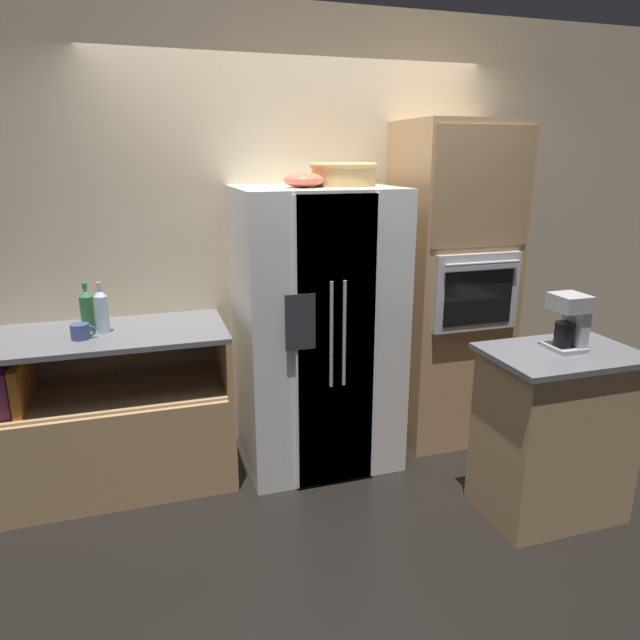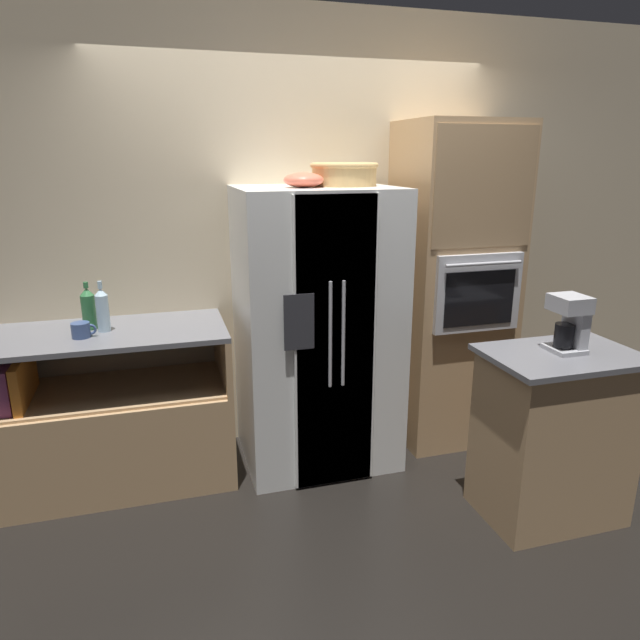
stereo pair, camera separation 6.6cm
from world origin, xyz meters
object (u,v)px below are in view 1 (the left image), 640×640
(wall_oven, at_px, (450,286))
(wicker_basket, at_px, (343,173))
(mug, at_px, (81,332))
(bottle_tall, at_px, (87,309))
(fruit_bowl, at_px, (303,180))
(coffee_maker, at_px, (570,320))
(refrigerator, at_px, (317,330))
(bottle_short, at_px, (102,311))

(wall_oven, bearing_deg, wicker_basket, -178.49)
(wicker_basket, height_order, mug, wicker_basket)
(wall_oven, distance_m, bottle_tall, 2.28)
(fruit_bowl, bearing_deg, mug, 179.05)
(bottle_tall, bearing_deg, wicker_basket, -3.07)
(wicker_basket, distance_m, coffee_maker, 1.51)
(refrigerator, relative_size, wicker_basket, 4.29)
(refrigerator, xyz_separation_m, wall_oven, (0.96, 0.07, 0.20))
(mug, bearing_deg, wall_oven, 2.52)
(refrigerator, distance_m, coffee_maker, 1.45)
(mug, bearing_deg, wicker_basket, 3.03)
(bottle_tall, bearing_deg, mug, -100.67)
(refrigerator, bearing_deg, wicker_basket, 14.43)
(wall_oven, distance_m, wicker_basket, 1.08)
(wicker_basket, relative_size, fruit_bowl, 1.77)
(refrigerator, xyz_separation_m, fruit_bowl, (-0.09, -0.06, 0.91))
(refrigerator, relative_size, wall_oven, 0.82)
(wall_oven, height_order, bottle_tall, wall_oven)
(coffee_maker, bearing_deg, wicker_basket, 132.10)
(bottle_tall, bearing_deg, bottle_short, -40.07)
(mug, bearing_deg, bottle_tall, 79.33)
(refrigerator, bearing_deg, fruit_bowl, -149.64)
(bottle_tall, bearing_deg, fruit_bowl, -8.47)
(refrigerator, bearing_deg, wall_oven, 4.00)
(wicker_basket, bearing_deg, refrigerator, -165.57)
(wall_oven, distance_m, mug, 2.32)
(bottle_tall, bearing_deg, coffee_maker, -24.04)
(bottle_short, bearing_deg, refrigerator, -2.74)
(mug, bearing_deg, coffee_maker, -20.50)
(fruit_bowl, height_order, bottle_tall, fruit_bowl)
(coffee_maker, bearing_deg, refrigerator, 138.75)
(fruit_bowl, relative_size, mug, 1.73)
(coffee_maker, bearing_deg, bottle_short, 156.62)
(mug, relative_size, coffee_maker, 0.45)
(fruit_bowl, distance_m, bottle_short, 1.35)
(wall_oven, bearing_deg, bottle_tall, 178.49)
(wicker_basket, relative_size, bottle_tall, 1.47)
(refrigerator, xyz_separation_m, wicker_basket, (0.18, 0.05, 0.94))
(refrigerator, height_order, bottle_short, refrigerator)
(fruit_bowl, xyz_separation_m, bottle_short, (-1.15, 0.12, -0.70))
(refrigerator, bearing_deg, mug, -178.54)
(wicker_basket, height_order, bottle_short, wicker_basket)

